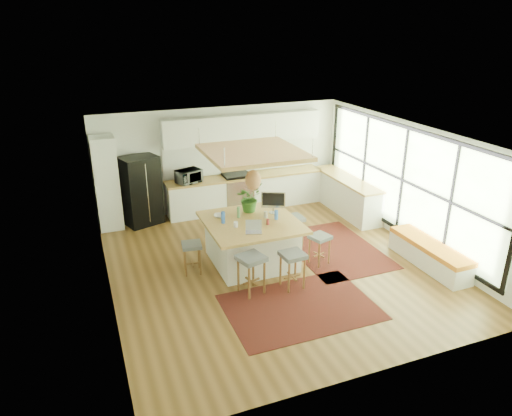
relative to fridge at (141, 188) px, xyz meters
name	(u,v)px	position (x,y,z in m)	size (l,w,h in m)	color
floor	(274,264)	(2.18, -3.16, -0.93)	(7.00, 7.00, 0.00)	brown
ceiling	(276,136)	(2.18, -3.16, 1.78)	(7.00, 7.00, 0.00)	white
wall_back	(222,159)	(2.18, 0.34, 0.42)	(6.50, 6.50, 0.00)	white
wall_front	(379,292)	(2.18, -6.66, 0.42)	(6.50, 6.50, 0.00)	white
wall_left	(103,228)	(-1.07, -3.16, 0.42)	(7.00, 7.00, 0.00)	white
wall_right	(410,184)	(5.43, -3.16, 0.42)	(7.00, 7.00, 0.00)	white
window_wall	(409,182)	(5.40, -3.16, 0.47)	(0.10, 6.20, 2.60)	black
pantry	(107,184)	(-0.77, 0.02, 0.20)	(0.55, 0.60, 2.25)	silver
back_counter_base	(246,193)	(2.73, 0.02, -0.49)	(4.20, 0.60, 0.88)	silver
back_counter_top	(246,176)	(2.73, 0.02, -0.03)	(4.24, 0.64, 0.05)	#A47D3A
backsplash	(242,157)	(2.73, 0.32, 0.43)	(4.20, 0.02, 0.80)	white
upper_cabinets	(243,128)	(2.73, 0.16, 1.22)	(4.20, 0.34, 0.70)	silver
range	(237,192)	(2.48, 0.02, -0.43)	(0.76, 0.62, 1.00)	#A5A5AA
right_counter_base	(346,196)	(5.11, -1.16, -0.49)	(0.60, 2.50, 0.88)	silver
right_counter_top	(348,179)	(5.11, -1.16, -0.03)	(0.64, 2.54, 0.05)	#A47D3A
window_bench	(429,254)	(5.13, -4.36, -0.68)	(0.52, 2.00, 0.50)	silver
ceiling_panel	(253,166)	(1.88, -2.76, 1.12)	(1.86, 1.86, 0.80)	#A47D3A
rug_near	(300,307)	(1.99, -4.79, -0.92)	(2.60, 1.80, 0.01)	black
rug_right	(334,249)	(3.69, -3.01, -0.92)	(1.80, 2.60, 0.01)	black
fridge	(141,188)	(0.00, 0.00, 0.00)	(0.85, 0.67, 1.71)	black
island	(251,242)	(1.79, -2.90, -0.46)	(1.85, 1.85, 0.93)	#A47D3A
stool_near_left	(251,276)	(1.36, -4.02, -0.57)	(0.45, 0.45, 0.76)	#51565A
stool_near_right	(292,270)	(2.15, -4.11, -0.57)	(0.43, 0.43, 0.72)	#51565A
stool_right_front	(319,248)	(3.07, -3.46, -0.57)	(0.38, 0.38, 0.64)	#51565A
stool_right_back	(293,231)	(2.93, -2.49, -0.57)	(0.41, 0.41, 0.70)	#51565A
stool_left_side	(192,256)	(0.54, -2.88, -0.57)	(0.38, 0.38, 0.64)	#51565A
laptop	(254,227)	(1.63, -3.44, 0.12)	(0.31, 0.33, 0.23)	#A5A5AA
monitor	(273,201)	(2.37, -2.66, 0.26)	(0.51, 0.18, 0.48)	#A5A5AA
microwave	(189,175)	(1.20, -0.03, 0.20)	(0.60, 0.33, 0.41)	#A5A5AA
island_plant	(249,201)	(1.94, -2.37, 0.24)	(0.54, 0.60, 0.47)	#1E4C19
island_bowl	(220,216)	(1.25, -2.47, 0.03)	(0.24, 0.24, 0.06)	beige
island_bottle_0	(224,219)	(1.24, -2.80, 0.10)	(0.07, 0.07, 0.19)	#3871E3
island_bottle_1	(235,222)	(1.39, -3.05, 0.10)	(0.07, 0.07, 0.19)	white
island_bottle_2	(269,220)	(2.04, -3.20, 0.10)	(0.07, 0.07, 0.19)	maroon
island_bottle_3	(266,213)	(2.14, -2.85, 0.10)	(0.07, 0.07, 0.19)	beige
island_bottle_4	(238,214)	(1.59, -2.65, 0.10)	(0.07, 0.07, 0.19)	#568F56
island_bottle_5	(276,215)	(2.29, -3.00, 0.10)	(0.07, 0.07, 0.19)	#3871E3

